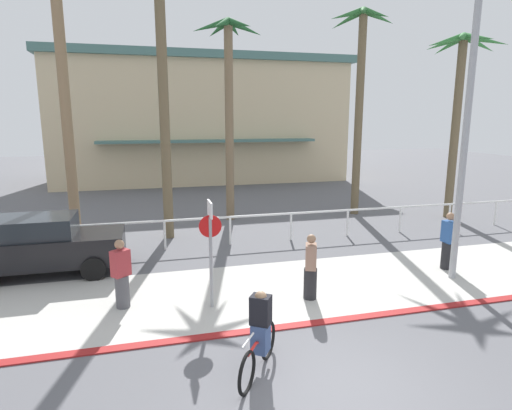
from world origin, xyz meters
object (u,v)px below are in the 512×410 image
palm_tree_4 (229,81)px  pedestrian_0 (311,270)px  streetlight_curb (473,123)px  palm_tree_2 (59,35)px  palm_tree_3 (159,31)px  car_black_1 (41,245)px  pedestrian_2 (448,243)px  pedestrian_1 (121,277)px  cyclist_red_0 (260,334)px  palm_tree_6 (460,80)px  palm_tree_5 (360,73)px  stop_sign_bike_lane (211,239)px

palm_tree_4 → pedestrian_0: bearing=-88.5°
streetlight_curb → pedestrian_0: streetlight_curb is taller
palm_tree_2 → pedestrian_0: bearing=-46.8°
palm_tree_3 → car_black_1: (-3.67, -3.02, -6.45)m
palm_tree_2 → pedestrian_2: (10.99, -5.73, -6.28)m
palm_tree_4 → pedestrian_1: palm_tree_4 is taller
cyclist_red_0 → pedestrian_1: pedestrian_1 is taller
pedestrian_0 → pedestrian_1: (-4.44, 0.65, 0.01)m
palm_tree_3 → palm_tree_6: bearing=0.8°
palm_tree_4 → car_black_1: 9.81m
pedestrian_0 → pedestrian_2: pedestrian_2 is taller
palm_tree_2 → pedestrian_0: 11.15m
car_black_1 → pedestrian_2: bearing=-12.8°
car_black_1 → palm_tree_3: bearing=39.4°
streetlight_curb → cyclist_red_0: streetlight_curb is taller
palm_tree_4 → pedestrian_1: (-4.21, -8.22, -5.16)m
palm_tree_4 → pedestrian_0: 10.26m
palm_tree_5 → cyclist_red_0: (-7.65, -11.22, -5.70)m
streetlight_curb → palm_tree_5: bearing=81.5°
palm_tree_2 → pedestrian_0: (6.29, -6.70, -6.31)m
streetlight_curb → palm_tree_5: palm_tree_5 is taller
streetlight_curb → palm_tree_6: (5.00, 6.70, 1.73)m
pedestrian_1 → streetlight_curb: bearing=-3.7°
stop_sign_bike_lane → pedestrian_2: bearing=6.7°
palm_tree_2 → pedestrian_2: 13.89m
stop_sign_bike_lane → palm_tree_2: palm_tree_2 is taller
stop_sign_bike_lane → palm_tree_3: 8.59m
palm_tree_2 → pedestrian_1: size_ratio=5.98×
car_black_1 → pedestrian_0: 7.65m
pedestrian_2 → palm_tree_2: bearing=152.4°
cyclist_red_0 → palm_tree_6: bearing=39.6°
palm_tree_3 → pedestrian_2: 11.60m
palm_tree_2 → pedestrian_2: palm_tree_2 is taller
palm_tree_4 → car_black_1: bearing=-141.0°
palm_tree_3 → palm_tree_4: (2.86, 2.28, -1.39)m
palm_tree_3 → pedestrian_0: palm_tree_3 is taller
pedestrian_0 → pedestrian_1: 4.49m
cyclist_red_0 → pedestrian_0: pedestrian_0 is taller
palm_tree_2 → stop_sign_bike_lane: bearing=-59.5°
palm_tree_2 → cyclist_red_0: bearing=-65.3°
palm_tree_2 → pedestrian_0: size_ratio=6.04×
stop_sign_bike_lane → streetlight_curb: 7.27m
palm_tree_5 → pedestrian_2: palm_tree_5 is taller
stop_sign_bike_lane → streetlight_curb: streetlight_curb is taller
palm_tree_3 → pedestrian_2: bearing=-35.8°
palm_tree_6 → palm_tree_3: bearing=-179.2°
palm_tree_5 → pedestrian_1: bearing=-141.8°
streetlight_curb → palm_tree_4: (-4.60, 8.79, 1.65)m
streetlight_curb → pedestrian_2: streetlight_curb is taller
palm_tree_6 → car_black_1: 17.23m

